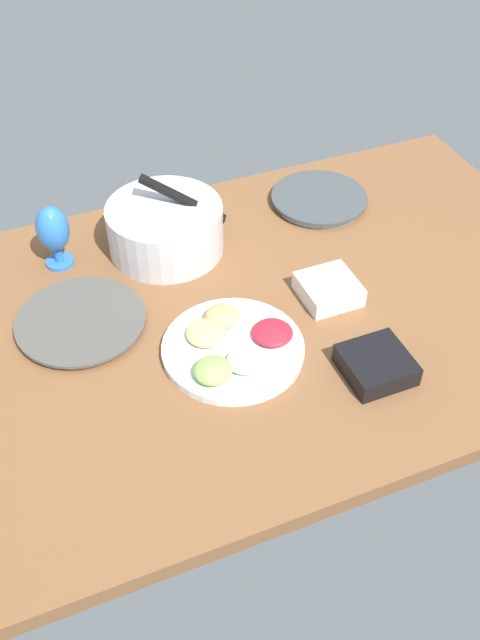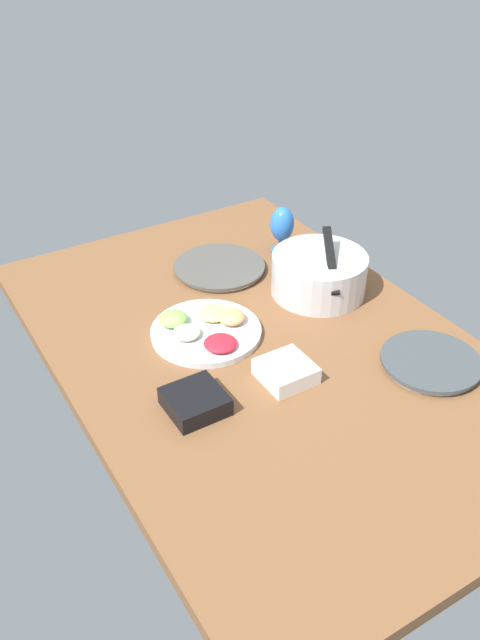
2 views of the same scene
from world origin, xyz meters
The scene contains 8 objects.
ground_plane centered at (0.00, 0.00, -2.00)cm, with size 160.00×104.00×4.00cm, color brown.
dinner_plate_left centered at (-40.34, 9.79, 1.09)cm, with size 29.02×29.02×2.10cm.
dinner_plate_right centered at (30.21, 32.46, 1.21)cm, with size 25.91×25.91×2.32cm.
mixing_bowl centered at (-14.02, 29.14, 6.66)cm, with size 28.87×28.42×19.32cm.
fruit_platter centered at (-12.42, -10.55, 1.73)cm, with size 30.64×30.64×5.27cm.
hurricane_glass_blue centered at (-40.15, 33.38, 9.76)cm, with size 7.86×7.86×16.36cm.
square_bowl_black centered at (13.00, -27.29, 2.58)cm, with size 13.38×13.38×4.64cm.
square_bowl_white centered at (14.86, -2.44, 2.54)cm, with size 12.69×12.69×4.57cm.
Camera 2 is at (119.28, -79.11, 107.99)cm, focal length 37.17 mm.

